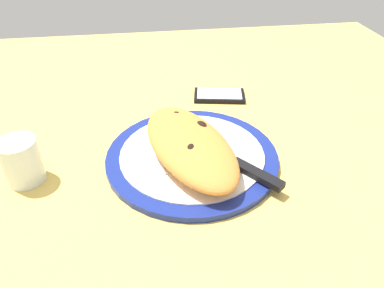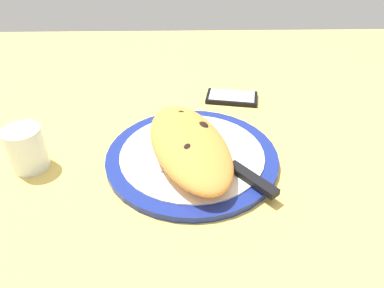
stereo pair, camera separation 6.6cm
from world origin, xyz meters
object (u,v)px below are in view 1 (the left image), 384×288
(fork, at_px, (163,153))
(knife, at_px, (243,167))
(water_glass, at_px, (22,164))
(calzone, at_px, (190,145))
(smartphone, at_px, (219,95))
(plate, at_px, (192,156))

(fork, bearing_deg, knife, 63.73)
(fork, distance_m, water_glass, 0.24)
(fork, bearing_deg, calzone, 72.81)
(knife, height_order, smartphone, knife)
(smartphone, relative_size, water_glass, 1.64)
(knife, height_order, water_glass, water_glass)
(knife, bearing_deg, plate, -127.21)
(plate, bearing_deg, water_glass, -87.38)
(fork, xyz_separation_m, water_glass, (0.02, -0.24, 0.02))
(plate, distance_m, smartphone, 0.26)
(smartphone, bearing_deg, water_glass, -58.19)
(calzone, xyz_separation_m, smartphone, (-0.24, 0.11, -0.04))
(knife, bearing_deg, water_glass, -97.31)
(knife, bearing_deg, fork, -116.27)
(plate, xyz_separation_m, water_glass, (0.01, -0.30, 0.03))
(plate, relative_size, smartphone, 2.44)
(smartphone, bearing_deg, plate, -23.58)
(fork, relative_size, water_glass, 1.89)
(plate, xyz_separation_m, calzone, (0.01, -0.01, 0.03))
(fork, relative_size, knife, 0.81)
(water_glass, bearing_deg, plate, 92.62)
(fork, bearing_deg, water_glass, -85.60)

